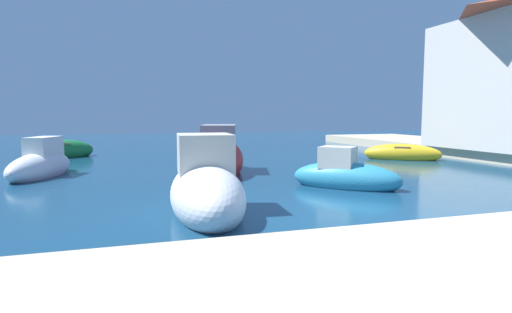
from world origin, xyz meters
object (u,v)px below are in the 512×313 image
object	(u,v)px
moored_boat_0	(207,190)
moored_boat_2	(215,145)
moored_boat_3	(60,151)
moored_boat_7	(345,176)
moored_boat_1	(41,165)
moored_boat_4	(402,154)
moored_boat_6	(219,157)

from	to	relation	value
moored_boat_0	moored_boat_2	distance (m)	14.82
moored_boat_3	moored_boat_7	bearing A→B (deg)	-80.18
moored_boat_1	moored_boat_0	bearing A→B (deg)	51.13
moored_boat_3	moored_boat_4	bearing A→B (deg)	-48.59
moored_boat_3	moored_boat_0	bearing A→B (deg)	-99.13
moored_boat_4	moored_boat_7	world-z (taller)	moored_boat_7
moored_boat_2	moored_boat_6	bearing A→B (deg)	-6.48
moored_boat_1	moored_boat_2	bearing A→B (deg)	153.98
moored_boat_3	moored_boat_4	xyz separation A→B (m)	(15.24, -5.51, -0.05)
moored_boat_1	moored_boat_6	size ratio (longest dim) A/B	0.74
moored_boat_3	moored_boat_4	world-z (taller)	moored_boat_3
moored_boat_1	moored_boat_7	world-z (taller)	moored_boat_1
moored_boat_0	moored_boat_1	distance (m)	8.05
moored_boat_3	moored_boat_7	world-z (taller)	moored_boat_7
moored_boat_7	moored_boat_1	bearing A→B (deg)	-164.63
moored_boat_6	moored_boat_7	world-z (taller)	moored_boat_6
moored_boat_0	moored_boat_3	xyz separation A→B (m)	(-4.69, 13.19, -0.18)
moored_boat_0	moored_boat_3	distance (m)	14.00
moored_boat_0	moored_boat_6	size ratio (longest dim) A/B	0.78
moored_boat_4	moored_boat_7	bearing A→B (deg)	-99.34
moored_boat_1	moored_boat_6	world-z (taller)	moored_boat_6
moored_boat_4	moored_boat_6	distance (m)	9.20
moored_boat_2	moored_boat_4	distance (m)	10.05
moored_boat_1	moored_boat_3	bearing A→B (deg)	-158.85
moored_boat_1	moored_boat_3	world-z (taller)	moored_boat_1
moored_boat_1	moored_boat_4	xyz separation A→B (m)	(14.92, 0.91, -0.12)
moored_boat_3	moored_boat_1	bearing A→B (deg)	-115.83
moored_boat_2	moored_boat_1	bearing A→B (deg)	-39.98
moored_boat_1	moored_boat_4	bearing A→B (deg)	111.77
moored_boat_2	moored_boat_7	xyz separation A→B (m)	(1.16, -12.61, -0.01)
moored_boat_0	moored_boat_4	size ratio (longest dim) A/B	1.17
moored_boat_2	moored_boat_4	xyz separation A→B (m)	(7.39, -6.81, -0.09)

